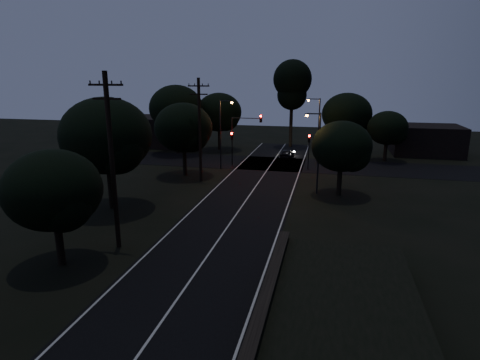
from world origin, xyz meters
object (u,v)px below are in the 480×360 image
at_px(signal_right, 309,145).
at_px(streetlight_b, 317,126).
at_px(streetlight_c, 317,148).
at_px(car, 287,154).
at_px(signal_left, 232,142).
at_px(streetlight_a, 222,130).
at_px(utility_pole_far, 200,129).
at_px(tall_pine, 292,84).
at_px(utility_pole_mid, 112,160).
at_px(signal_mast, 246,130).

distance_m(signal_right, streetlight_b, 4.45).
bearing_deg(streetlight_c, car, 105.23).
distance_m(signal_right, car, 7.14).
relative_size(signal_left, car, 1.17).
xyz_separation_m(signal_right, streetlight_a, (-9.91, -1.99, 1.80)).
height_order(utility_pole_far, signal_left, utility_pole_far).
distance_m(streetlight_a, car, 11.24).
bearing_deg(streetlight_b, car, 152.45).
relative_size(tall_pine, streetlight_b, 1.63).
bearing_deg(utility_pole_mid, signal_right, 67.01).
xyz_separation_m(utility_pole_mid, streetlight_c, (11.83, 15.00, -1.39)).
height_order(streetlight_a, streetlight_b, same).
bearing_deg(streetlight_a, car, 49.72).
relative_size(utility_pole_mid, car, 3.14).
distance_m(signal_mast, streetlight_c, 13.28).
relative_size(utility_pole_mid, signal_mast, 1.76).
distance_m(utility_pole_far, tall_pine, 24.35).
height_order(signal_left, streetlight_b, streetlight_b).
bearing_deg(streetlight_c, utility_pole_far, 170.40).
height_order(utility_pole_mid, car, utility_pole_mid).
height_order(signal_mast, streetlight_a, streetlight_a).
bearing_deg(utility_pole_far, signal_right, 37.00).
relative_size(signal_left, streetlight_b, 0.51).
bearing_deg(signal_left, streetlight_a, -109.59).
xyz_separation_m(utility_pole_mid, utility_pole_far, (0.00, 17.00, -0.25)).
bearing_deg(utility_pole_far, utility_pole_mid, -90.00).
distance_m(signal_left, signal_right, 9.20).
bearing_deg(streetlight_a, tall_pine, 69.64).
relative_size(signal_left, streetlight_a, 0.51).
bearing_deg(signal_mast, car, 53.86).
relative_size(utility_pole_far, tall_pine, 0.81).
bearing_deg(utility_pole_mid, tall_pine, 80.07).
xyz_separation_m(tall_pine, streetlight_b, (4.31, -11.00, -4.74)).
distance_m(streetlight_b, car, 5.92).
relative_size(streetlight_b, car, 2.29).
height_order(signal_mast, car, signal_mast).
height_order(utility_pole_far, streetlight_a, utility_pole_far).
height_order(streetlight_b, streetlight_c, streetlight_b).
distance_m(tall_pine, signal_mast, 16.31).
height_order(tall_pine, streetlight_b, tall_pine).
xyz_separation_m(signal_left, signal_mast, (1.69, 0.00, 1.50)).
height_order(signal_left, streetlight_c, streetlight_c).
xyz_separation_m(streetlight_b, streetlight_c, (0.52, -14.00, -0.29)).
relative_size(signal_right, streetlight_c, 0.55).
bearing_deg(signal_right, streetlight_a, -168.66).
bearing_deg(car, signal_right, 124.32).
bearing_deg(streetlight_b, utility_pole_mid, -111.30).
xyz_separation_m(utility_pole_mid, signal_right, (10.60, 24.99, -2.90)).
height_order(utility_pole_far, streetlight_b, utility_pole_far).
bearing_deg(tall_pine, signal_right, -76.51).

